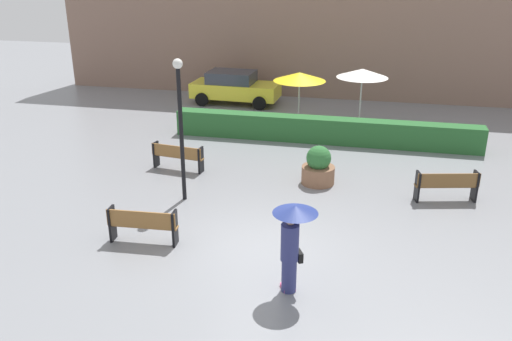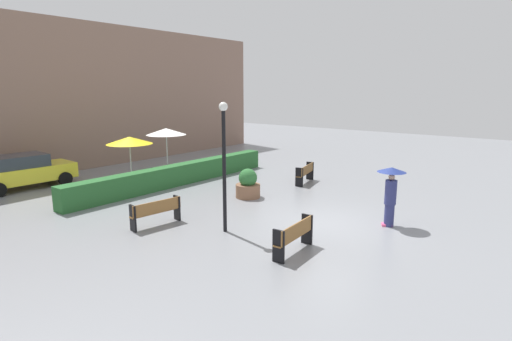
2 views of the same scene
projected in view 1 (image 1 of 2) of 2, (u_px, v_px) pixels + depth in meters
ground_plane at (263, 246)px, 13.32m from camera, size 60.00×60.00×0.00m
bench_far_right at (447, 184)px, 15.57m from camera, size 1.83×0.77×0.90m
bench_far_left at (177, 155)px, 17.90m from camera, size 1.82×0.56×0.88m
bench_near_left at (142, 224)px, 13.26m from camera, size 1.76×0.45×0.91m
pedestrian_with_umbrella at (292, 238)px, 11.07m from camera, size 0.94×0.94×1.99m
planter_pot at (318, 168)px, 16.83m from camera, size 1.04×1.04×1.24m
lamp_post at (180, 117)px, 14.98m from camera, size 0.28×0.28×4.14m
patio_umbrella_yellow at (300, 77)px, 22.02m from camera, size 2.16×2.16×2.29m
patio_umbrella_white at (362, 73)px, 21.75m from camera, size 2.09×2.09×2.48m
hedge_strip at (324, 130)px, 20.63m from camera, size 11.68×0.70×0.97m
building_facade at (331, 14)px, 26.33m from camera, size 28.00×1.20×8.19m
parked_car at (235, 87)px, 26.08m from camera, size 4.27×2.11×1.57m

